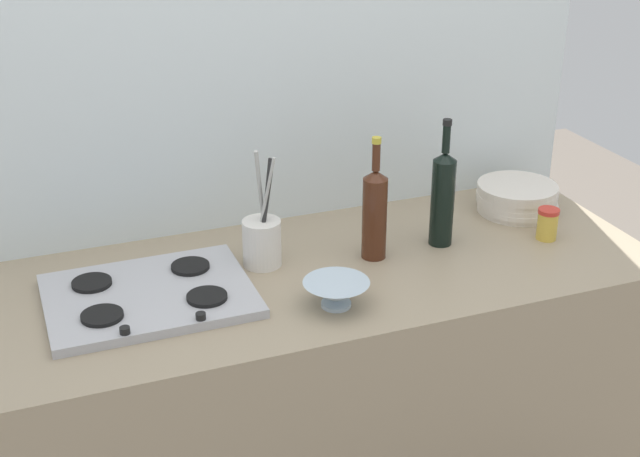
% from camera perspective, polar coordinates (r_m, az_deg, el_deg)
% --- Properties ---
extents(counter_block, '(1.80, 0.70, 0.90)m').
position_cam_1_polar(counter_block, '(2.57, 0.00, -11.59)').
color(counter_block, tan).
rests_on(counter_block, ground).
extents(backsplash_panel, '(1.90, 0.06, 2.15)m').
position_cam_1_polar(backsplash_panel, '(2.59, -3.02, 4.37)').
color(backsplash_panel, silver).
rests_on(backsplash_panel, ground).
extents(stovetop_hob, '(0.50, 0.38, 0.04)m').
position_cam_1_polar(stovetop_hob, '(2.23, -10.92, -4.24)').
color(stovetop_hob, '#B2B2B7').
rests_on(stovetop_hob, counter_block).
extents(plate_stack, '(0.25, 0.25, 0.09)m').
position_cam_1_polar(plate_stack, '(2.73, 12.55, 1.93)').
color(plate_stack, silver).
rests_on(plate_stack, counter_block).
extents(wine_bottle_leftmost, '(0.07, 0.07, 0.36)m').
position_cam_1_polar(wine_bottle_leftmost, '(2.45, 7.89, 2.05)').
color(wine_bottle_leftmost, black).
rests_on(wine_bottle_leftmost, counter_block).
extents(wine_bottle_mid_left, '(0.07, 0.07, 0.34)m').
position_cam_1_polar(wine_bottle_mid_left, '(2.35, 3.53, 1.06)').
color(wine_bottle_mid_left, '#472314').
rests_on(wine_bottle_mid_left, counter_block).
extents(mixing_bowl, '(0.16, 0.16, 0.07)m').
position_cam_1_polar(mixing_bowl, '(2.15, 1.05, -4.14)').
color(mixing_bowl, silver).
rests_on(mixing_bowl, counter_block).
extents(utensil_crock, '(0.10, 0.10, 0.32)m').
position_cam_1_polar(utensil_crock, '(2.34, -3.74, -0.74)').
color(utensil_crock, silver).
rests_on(utensil_crock, counter_block).
extents(condiment_jar_front, '(0.06, 0.06, 0.09)m').
position_cam_1_polar(condiment_jar_front, '(2.57, 14.40, 0.29)').
color(condiment_jar_front, gold).
rests_on(condiment_jar_front, counter_block).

